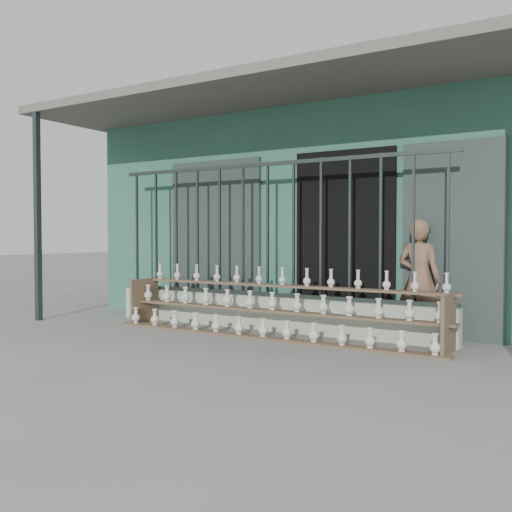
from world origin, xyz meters
The scene contains 6 objects.
ground centered at (0.00, 0.00, 0.00)m, with size 60.00×60.00×0.00m, color slate.
workshop_building centered at (0.00, 4.23, 1.62)m, with size 7.40×6.60×3.21m.
parapet_wall centered at (0.00, 1.30, 0.23)m, with size 5.00×0.20×0.45m, color #A4B59B.
security_fence centered at (0.00, 1.30, 1.35)m, with size 5.00×0.04×1.80m.
shelf_rack centered at (0.31, 0.88, 0.36)m, with size 4.50×0.68×0.85m.
elderly_woman centered at (1.96, 1.57, 0.73)m, with size 0.54×0.35×1.47m, color brown.
Camera 1 is at (3.84, -5.31, 1.26)m, focal length 40.00 mm.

